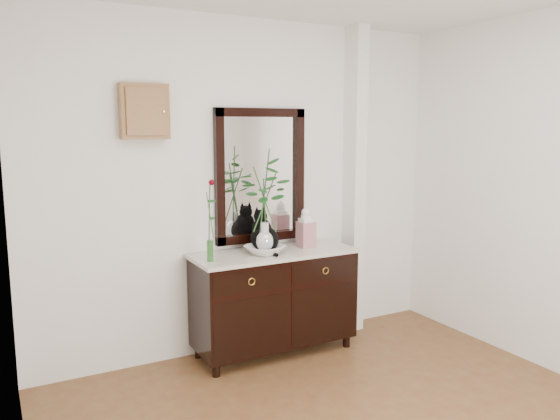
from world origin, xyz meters
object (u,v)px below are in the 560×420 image
cat (264,231)px  sideboard (274,296)px  ginger_jar (306,227)px  lotus_bowl (265,250)px

cat → sideboard: bearing=-36.6°
sideboard → ginger_jar: (0.31, 0.02, 0.54)m
cat → lotus_bowl: bearing=-119.4°
ginger_jar → sideboard: bearing=-176.1°
sideboard → cat: 0.55m
lotus_bowl → ginger_jar: (0.42, 0.07, 0.13)m
cat → ginger_jar: 0.38m
lotus_bowl → ginger_jar: size_ratio=0.87×
cat → lotus_bowl: cat is taller
sideboard → lotus_bowl: 0.43m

